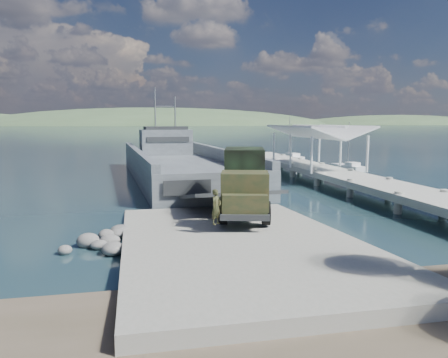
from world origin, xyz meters
TOP-DOWN VIEW (x-y plane):
  - ground at (0.00, 0.00)m, footprint 1400.00×1400.00m
  - boat_ramp at (0.00, -1.00)m, footprint 10.00×18.00m
  - shoreline_rocks at (-6.20, 0.50)m, footprint 3.20×5.60m
  - distant_headlands at (50.00, 560.00)m, footprint 1000.00×240.00m
  - pier at (13.00, 18.77)m, footprint 6.40×44.00m
  - landing_craft at (0.18, 23.16)m, footprint 10.72×35.16m
  - military_truck at (1.61, 3.82)m, footprint 4.15×8.02m
  - soldier at (-0.74, -0.03)m, footprint 0.71×0.70m
  - sailboat_near at (19.99, 26.54)m, footprint 2.06×4.84m
  - sailboat_far at (17.70, 39.65)m, footprint 2.91×5.55m

SIDE VIEW (x-z plane):
  - ground at x=0.00m, z-range 0.00..0.00m
  - shoreline_rocks at x=-6.20m, z-range -0.45..0.45m
  - distant_headlands at x=50.00m, z-range -24.00..24.00m
  - boat_ramp at x=0.00m, z-range 0.00..0.50m
  - sailboat_near at x=19.99m, z-range -2.55..3.16m
  - sailboat_far at x=17.70m, z-range -2.90..3.59m
  - landing_craft at x=0.18m, z-range -4.31..6.00m
  - soldier at x=-0.74m, z-range 0.50..2.15m
  - pier at x=13.00m, z-range -1.45..4.65m
  - military_truck at x=1.61m, z-range 0.49..4.06m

